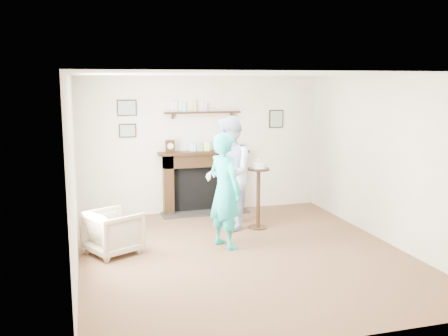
{
  "coord_description": "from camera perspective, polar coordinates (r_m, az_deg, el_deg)",
  "views": [
    {
      "loc": [
        -2.11,
        -6.4,
        2.42
      ],
      "look_at": [
        -0.03,
        0.9,
        1.09
      ],
      "focal_mm": 40.0,
      "sensor_mm": 36.0,
      "label": 1
    }
  ],
  "objects": [
    {
      "name": "woman",
      "position": [
        7.47,
        0.1,
        -8.94
      ],
      "size": [
        0.62,
        0.73,
        1.69
      ],
      "primitive_type": "imported",
      "rotation": [
        0.0,
        0.0,
        1.99
      ],
      "color": "teal",
      "rests_on": "ground"
    },
    {
      "name": "pedestal_table",
      "position": [
        8.2,
        3.95,
        -2.07
      ],
      "size": [
        0.36,
        0.36,
        1.16
      ],
      "color": "black",
      "rests_on": "ground"
    },
    {
      "name": "armchair",
      "position": [
        7.36,
        -12.44,
        -9.46
      ],
      "size": [
        0.91,
        0.9,
        0.62
      ],
      "primitive_type": "imported",
      "rotation": [
        0.0,
        0.0,
        2.06
      ],
      "color": "tan",
      "rests_on": "ground"
    },
    {
      "name": "room_shell",
      "position": [
        7.44,
        0.66,
        3.83
      ],
      "size": [
        4.54,
        5.02,
        2.52
      ],
      "color": "beige",
      "rests_on": "ground"
    },
    {
      "name": "man",
      "position": [
        8.33,
        0.49,
        -6.92
      ],
      "size": [
        0.81,
        0.98,
        1.86
      ],
      "primitive_type": "imported",
      "rotation": [
        0.0,
        0.0,
        -1.69
      ],
      "color": "silver",
      "rests_on": "ground"
    },
    {
      "name": "ground",
      "position": [
        7.16,
        2.26,
        -9.79
      ],
      "size": [
        5.0,
        5.0,
        0.0
      ],
      "primitive_type": "plane",
      "color": "brown",
      "rests_on": "ground"
    }
  ]
}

